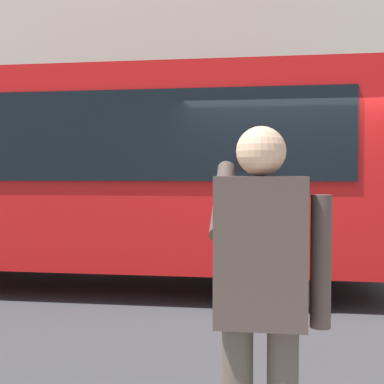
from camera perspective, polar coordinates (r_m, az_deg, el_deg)
ground_plane at (r=6.89m, az=10.38°, el=-11.77°), size 60.00×60.00×0.00m
building_facade_far at (r=14.17m, az=9.55°, el=19.90°), size 28.00×1.55×12.00m
red_bus at (r=7.87m, az=-12.65°, el=2.31°), size 9.05×2.54×3.08m
pedestrian_photographer at (r=2.35m, az=7.64°, el=-10.25°), size 0.53×0.52×1.70m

